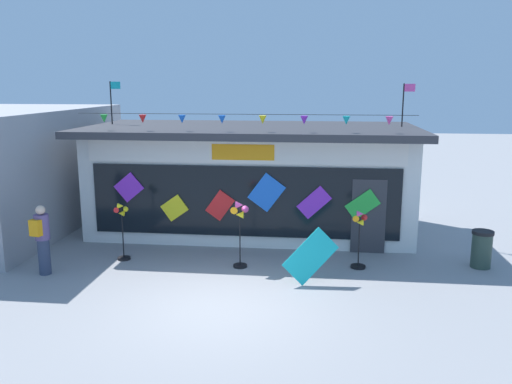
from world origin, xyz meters
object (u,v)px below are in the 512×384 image
Objects in this scene: kite_shop_building at (252,177)px; wind_spinner_center_left at (359,235)px; trash_bin at (482,249)px; display_kite_on_ground at (310,256)px; person_near_camera at (42,238)px; wind_spinner_far_left at (122,228)px; wind_spinner_left at (240,224)px.

wind_spinner_center_left is at bearing -47.39° from kite_shop_building.
trash_bin is (3.01, 0.42, -0.37)m from wind_spinner_center_left.
display_kite_on_ground is (-1.17, -1.14, -0.20)m from wind_spinner_center_left.
person_near_camera is 6.30m from display_kite_on_ground.
wind_spinner_far_left is 0.90× the size of wind_spinner_left.
wind_spinner_left is at bearing -154.29° from person_near_camera.
wind_spinner_left is at bearing -88.05° from kite_shop_building.
person_near_camera is at bearing -178.63° from display_kite_on_ground.
display_kite_on_ground is at bearing -165.36° from person_near_camera.
kite_shop_building reaches higher than wind_spinner_left.
display_kite_on_ground is at bearing -12.67° from wind_spinner_far_left.
kite_shop_building reaches higher than wind_spinner_center_left.
trash_bin is at bearing 20.38° from display_kite_on_ground.
wind_spinner_far_left is at bearing 167.33° from display_kite_on_ground.
wind_spinner_left reaches higher than display_kite_on_ground.
kite_shop_building reaches higher than trash_bin.
wind_spinner_center_left is 1.21× the size of display_kite_on_ground.
kite_shop_building is 6.48× the size of wind_spinner_far_left.
person_near_camera is at bearing -167.56° from wind_spinner_left.
person_near_camera is (-1.49, -1.23, 0.03)m from wind_spinner_far_left.
wind_spinner_center_left is 0.87× the size of person_near_camera.
trash_bin is at bearing 6.73° from wind_spinner_left.
wind_spinner_center_left is at bearing -156.95° from person_near_camera.
wind_spinner_center_left reaches higher than trash_bin.
wind_spinner_far_left is 1.03× the size of wind_spinner_center_left.
kite_shop_building is at bearing 91.95° from wind_spinner_left.
wind_spinner_left is 1.80× the size of trash_bin.
wind_spinner_center_left is (2.90, 0.28, -0.27)m from wind_spinner_left.
kite_shop_building is at bearing 154.57° from trash_bin.
trash_bin is at bearing -25.43° from kite_shop_building.
wind_spinner_center_left is 1.57× the size of trash_bin.
display_kite_on_ground is (-4.18, -1.55, 0.17)m from trash_bin.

